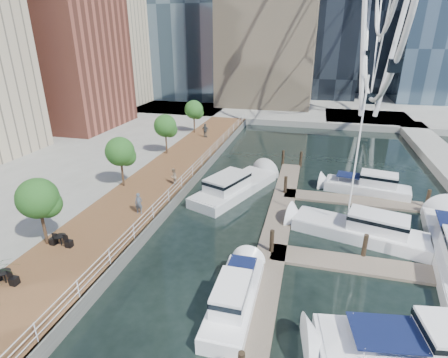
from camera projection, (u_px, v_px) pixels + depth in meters
The scene contains 13 objects.
ground at pixel (190, 334), 17.32m from camera, with size 520.00×520.00×0.00m, color black.
boardwalk at pixel (153, 189), 32.67m from camera, with size 6.00×60.00×1.00m, color brown.
seawall at pixel (183, 192), 31.97m from camera, with size 0.25×60.00×1.00m, color #595954.
land_far at pixel (300, 83), 108.62m from camera, with size 200.00×114.00×1.00m, color gray.
pier at pixel (367, 119), 60.53m from camera, with size 14.00×12.00×1.00m, color gray.
railing at pixel (182, 182), 31.61m from camera, with size 0.10×60.00×1.05m, color white, non-canonical shape.
floating_docks at pixel (346, 242), 24.24m from camera, with size 16.00×34.00×2.60m.
midrise_condos at pixel (7, 40), 44.09m from camera, with size 19.00×67.00×28.00m.
street_trees at pixel (120, 152), 30.90m from camera, with size 2.60×42.60×4.60m.
pedestrian_near at pixel (139, 203), 26.81m from camera, with size 0.61×0.40×1.68m, color #46505D.
pedestrian_mid at pixel (173, 177), 32.18m from camera, with size 0.74×0.58×1.53m, color gray.
pedestrian_far at pixel (205, 130), 47.43m from camera, with size 1.10×0.46×1.88m, color #373E45.
moored_yachts at pixel (351, 244), 24.92m from camera, with size 23.11×33.78×11.50m.
Camera 1 is at (4.92, -12.30, 13.68)m, focal length 28.00 mm.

